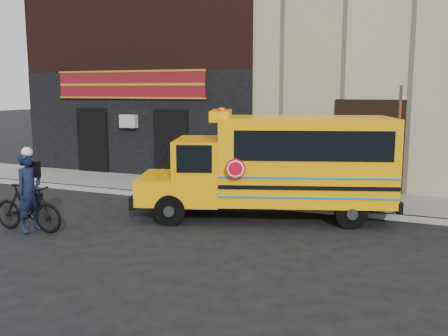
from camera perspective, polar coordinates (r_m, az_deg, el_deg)
The scene contains 8 objects.
ground at distance 13.08m, azimuth -4.88°, elevation -6.43°, with size 120.00×120.00×0.00m, color black.
curb at distance 15.35m, azimuth -0.41°, elevation -3.80°, with size 40.00×0.20×0.15m, color gray.
sidewalk at distance 16.71m, azimuth 1.60°, elevation -2.75°, with size 40.00×3.00×0.15m, color slate.
building at distance 22.58m, azimuth 7.57°, elevation 15.66°, with size 20.00×10.70×12.00m.
school_bus at distance 13.49m, azimuth 6.36°, elevation 0.57°, with size 7.22×4.23×2.92m.
sign_pole at distance 13.92m, azimuth 19.26°, elevation 2.23°, with size 0.08×0.31×3.58m.
bicycle at distance 13.21m, azimuth -21.52°, elevation -4.27°, with size 0.55×1.95×1.17m, color black.
cyclist at distance 12.99m, azimuth -21.36°, elevation -2.73°, with size 0.71×0.47×1.95m, color black.
Camera 1 is at (5.84, -11.18, 3.47)m, focal length 40.00 mm.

